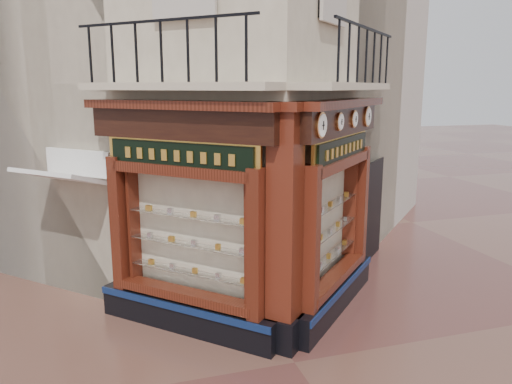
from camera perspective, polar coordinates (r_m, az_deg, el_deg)
name	(u,v)px	position (r m, az deg, el deg)	size (l,w,h in m)	color
ground	(294,362)	(8.20, 4.42, -18.86)	(80.00, 80.00, 0.00)	#512B25
main_building	(206,12)	(13.08, -5.69, 19.83)	(8.00, 8.00, 12.00)	beige
neighbour_left	(102,39)	(15.22, -17.19, 16.36)	(8.00, 8.00, 11.00)	#B6AC9F
neighbour_right	(269,43)	(16.06, 1.54, 16.61)	(8.00, 8.00, 11.00)	#B6AC9F
shopfront_left	(184,221)	(8.49, -8.21, -3.32)	(2.86, 2.86, 3.98)	black
shopfront_right	(336,209)	(9.32, 9.13, -1.96)	(2.86, 2.86, 3.98)	black
corner_pilaster	(285,233)	(7.84, 3.30, -4.72)	(0.85, 0.85, 3.98)	black
balcony	(266,85)	(8.44, 1.10, 12.10)	(5.94, 2.97, 1.03)	beige
clock_a	(321,125)	(7.69, 7.47, 7.57)	(0.32, 0.32, 0.40)	#D58847
clock_b	(340,122)	(8.52, 9.55, 7.92)	(0.25, 0.25, 0.31)	#D58847
clock_c	(354,119)	(9.29, 11.15, 8.19)	(0.26, 0.26, 0.31)	#D58847
clock_d	(367,116)	(10.13, 12.61, 8.42)	(0.32, 0.32, 0.40)	#D58847
awning	(71,305)	(10.64, -20.41, -12.05)	(1.65, 0.99, 0.08)	silver
signboard_left	(179,155)	(8.20, -8.76, 4.15)	(2.15, 2.15, 0.58)	gold
signboard_right	(342,149)	(9.10, 9.82, 4.87)	(2.02, 2.02, 0.54)	gold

